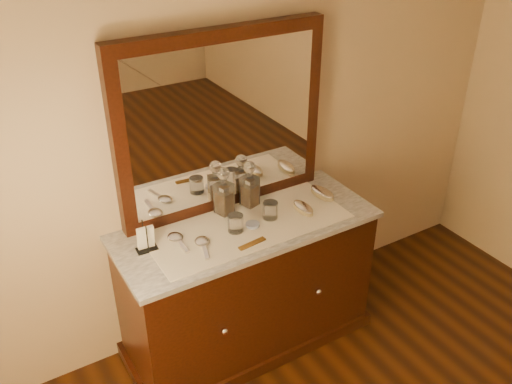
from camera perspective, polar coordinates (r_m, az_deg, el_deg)
dresser_cabinet at (r=3.23m, az=-0.93°, el=-9.85°), size 1.40×0.55×0.82m
dresser_plinth at (r=3.48m, az=-0.87°, el=-14.51°), size 1.46×0.59×0.08m
knob_left at (r=2.91m, az=-3.30°, el=-14.29°), size 0.04×0.04×0.04m
knob_right at (r=3.15m, az=6.53°, el=-10.28°), size 0.04×0.04×0.04m
marble_top at (r=2.97m, az=-0.99°, el=-3.58°), size 1.44×0.59×0.03m
mirror_frame at (r=2.91m, az=-3.51°, el=7.20°), size 1.20×0.08×1.00m
mirror_glass at (r=2.89m, az=-3.19°, el=6.97°), size 1.06×0.01×0.86m
lace_runner at (r=2.95m, az=-0.80°, el=-3.49°), size 1.10×0.45×0.00m
pin_dish at (r=2.94m, az=-0.36°, el=-3.42°), size 0.08×0.08×0.01m
comb at (r=2.80m, az=-0.41°, el=-5.40°), size 0.16×0.05×0.01m
napkin_rack at (r=2.79m, az=-11.43°, el=-4.85°), size 0.11×0.07×0.16m
decanter_left at (r=3.00m, az=-3.36°, el=-0.38°), size 0.11×0.11×0.28m
decanter_right at (r=3.07m, az=-0.67°, el=0.38°), size 0.11×0.11×0.28m
brush_near at (r=3.06m, az=4.95°, el=-1.70°), size 0.07×0.16×0.04m
brush_far at (r=3.21m, az=6.93°, el=-0.12°), size 0.10×0.19×0.05m
hand_mirror_outer at (r=2.86m, az=-8.28°, el=-4.84°), size 0.08×0.20×0.02m
hand_mirror_inner at (r=2.81m, az=-5.56°, el=-5.34°), size 0.11×0.21×0.02m
tumblers at (r=2.93m, az=-0.29°, el=-2.57°), size 0.31×0.10×0.10m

